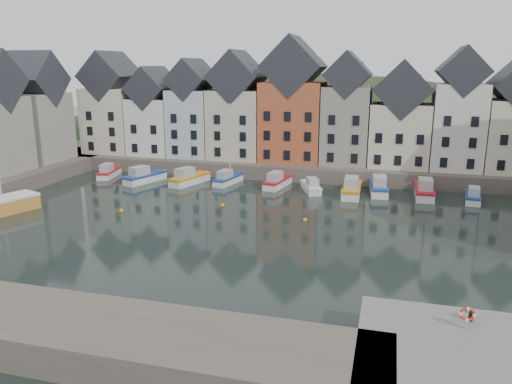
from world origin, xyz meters
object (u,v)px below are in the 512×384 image
at_px(boat_d, 228,179).
at_px(mooring_bollard, 470,315).
at_px(life_ring_post, 467,315).
at_px(boat_a, 109,172).

height_order(boat_d, mooring_bollard, boat_d).
relative_size(boat_d, life_ring_post, 8.45).
relative_size(boat_a, mooring_bollard, 10.76).
xyz_separation_m(boat_a, boat_d, (17.90, 0.38, 0.05)).
distance_m(boat_d, mooring_bollard, 43.83).
height_order(mooring_bollard, life_ring_post, life_ring_post).
height_order(boat_a, boat_d, boat_d).
distance_m(mooring_bollard, life_ring_post, 1.26).
relative_size(boat_a, boat_d, 0.55).
bearing_deg(boat_d, life_ring_post, -43.73).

